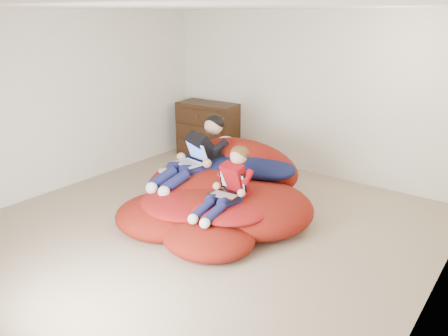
{
  "coord_description": "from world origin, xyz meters",
  "views": [
    {
      "loc": [
        3.02,
        -3.68,
        2.43
      ],
      "look_at": [
        0.09,
        0.23,
        0.7
      ],
      "focal_mm": 35.0,
      "sensor_mm": 36.0,
      "label": 1
    }
  ],
  "objects_px": {
    "dresser": "(208,129)",
    "beanbag_pile": "(220,194)",
    "laptop_black": "(228,189)",
    "older_boy": "(198,151)",
    "younger_boy": "(229,183)",
    "laptop_white": "(192,158)"
  },
  "relations": [
    {
      "from": "dresser",
      "to": "laptop_black",
      "type": "xyz_separation_m",
      "value": [
        2.07,
        -2.21,
        0.08
      ]
    },
    {
      "from": "older_boy",
      "to": "laptop_white",
      "type": "height_order",
      "value": "older_boy"
    },
    {
      "from": "dresser",
      "to": "older_boy",
      "type": "bearing_deg",
      "value": -54.78
    },
    {
      "from": "laptop_white",
      "to": "laptop_black",
      "type": "distance_m",
      "value": 0.98
    },
    {
      "from": "dresser",
      "to": "younger_boy",
      "type": "xyz_separation_m",
      "value": [
        2.07,
        -2.2,
        0.16
      ]
    },
    {
      "from": "older_boy",
      "to": "laptop_white",
      "type": "bearing_deg",
      "value": -90.0
    },
    {
      "from": "younger_boy",
      "to": "laptop_white",
      "type": "bearing_deg",
      "value": 155.74
    },
    {
      "from": "dresser",
      "to": "younger_boy",
      "type": "relative_size",
      "value": 1.22
    },
    {
      "from": "older_boy",
      "to": "beanbag_pile",
      "type": "bearing_deg",
      "value": -14.35
    },
    {
      "from": "beanbag_pile",
      "to": "laptop_black",
      "type": "relative_size",
      "value": 6.78
    },
    {
      "from": "dresser",
      "to": "laptop_white",
      "type": "xyz_separation_m",
      "value": [
        1.19,
        -1.8,
        0.17
      ]
    },
    {
      "from": "beanbag_pile",
      "to": "younger_boy",
      "type": "xyz_separation_m",
      "value": [
        0.43,
        -0.4,
        0.38
      ]
    },
    {
      "from": "younger_boy",
      "to": "laptop_white",
      "type": "height_order",
      "value": "younger_boy"
    },
    {
      "from": "beanbag_pile",
      "to": "laptop_white",
      "type": "distance_m",
      "value": 0.61
    },
    {
      "from": "beanbag_pile",
      "to": "laptop_black",
      "type": "bearing_deg",
      "value": -43.84
    },
    {
      "from": "dresser",
      "to": "older_boy",
      "type": "relative_size",
      "value": 0.82
    },
    {
      "from": "beanbag_pile",
      "to": "laptop_black",
      "type": "xyz_separation_m",
      "value": [
        0.43,
        -0.41,
        0.31
      ]
    },
    {
      "from": "dresser",
      "to": "beanbag_pile",
      "type": "relative_size",
      "value": 0.45
    },
    {
      "from": "older_boy",
      "to": "younger_boy",
      "type": "relative_size",
      "value": 1.49
    },
    {
      "from": "beanbag_pile",
      "to": "younger_boy",
      "type": "height_order",
      "value": "younger_boy"
    },
    {
      "from": "dresser",
      "to": "younger_boy",
      "type": "height_order",
      "value": "younger_boy"
    },
    {
      "from": "beanbag_pile",
      "to": "older_boy",
      "type": "height_order",
      "value": "older_boy"
    }
  ]
}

